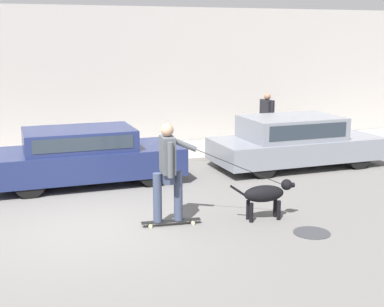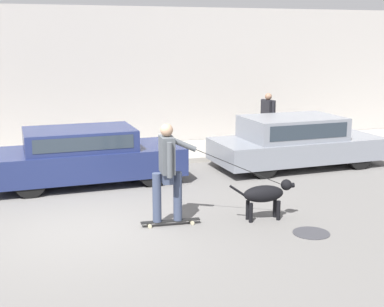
{
  "view_description": "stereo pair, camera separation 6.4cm",
  "coord_description": "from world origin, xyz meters",
  "px_view_note": "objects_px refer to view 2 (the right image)",
  "views": [
    {
      "loc": [
        -0.99,
        -8.88,
        3.21
      ],
      "look_at": [
        2.26,
        1.04,
        0.95
      ],
      "focal_mm": 50.0,
      "sensor_mm": 36.0,
      "label": 1
    },
    {
      "loc": [
        -0.93,
        -8.9,
        3.21
      ],
      "look_at": [
        2.26,
        1.04,
        0.95
      ],
      "focal_mm": 50.0,
      "sensor_mm": 36.0,
      "label": 2
    }
  ],
  "objects_px": {
    "parked_car_2": "(296,142)",
    "skateboarder": "(168,168)",
    "dog": "(266,194)",
    "pedestrian_with_bag": "(268,118)",
    "parked_car_1": "(86,156)"
  },
  "relations": [
    {
      "from": "dog",
      "to": "pedestrian_with_bag",
      "type": "bearing_deg",
      "value": 67.63
    },
    {
      "from": "dog",
      "to": "skateboarder",
      "type": "height_order",
      "value": "skateboarder"
    },
    {
      "from": "skateboarder",
      "to": "dog",
      "type": "bearing_deg",
      "value": -2.58
    },
    {
      "from": "pedestrian_with_bag",
      "to": "dog",
      "type": "bearing_deg",
      "value": 55.06
    },
    {
      "from": "parked_car_1",
      "to": "pedestrian_with_bag",
      "type": "bearing_deg",
      "value": 18.38
    },
    {
      "from": "parked_car_2",
      "to": "pedestrian_with_bag",
      "type": "bearing_deg",
      "value": 83.27
    },
    {
      "from": "skateboarder",
      "to": "pedestrian_with_bag",
      "type": "relative_size",
      "value": 1.69
    },
    {
      "from": "parked_car_2",
      "to": "pedestrian_with_bag",
      "type": "xyz_separation_m",
      "value": [
        0.16,
        1.94,
        0.34
      ]
    },
    {
      "from": "dog",
      "to": "skateboarder",
      "type": "xyz_separation_m",
      "value": [
        -1.75,
        0.23,
        0.55
      ]
    },
    {
      "from": "parked_car_2",
      "to": "skateboarder",
      "type": "height_order",
      "value": "skateboarder"
    },
    {
      "from": "dog",
      "to": "pedestrian_with_bag",
      "type": "xyz_separation_m",
      "value": [
        2.64,
        5.42,
        0.51
      ]
    },
    {
      "from": "dog",
      "to": "pedestrian_with_bag",
      "type": "height_order",
      "value": "pedestrian_with_bag"
    },
    {
      "from": "parked_car_1",
      "to": "parked_car_2",
      "type": "distance_m",
      "value": 5.24
    },
    {
      "from": "dog",
      "to": "skateboarder",
      "type": "distance_m",
      "value": 1.85
    },
    {
      "from": "parked_car_2",
      "to": "pedestrian_with_bag",
      "type": "distance_m",
      "value": 1.98
    }
  ]
}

